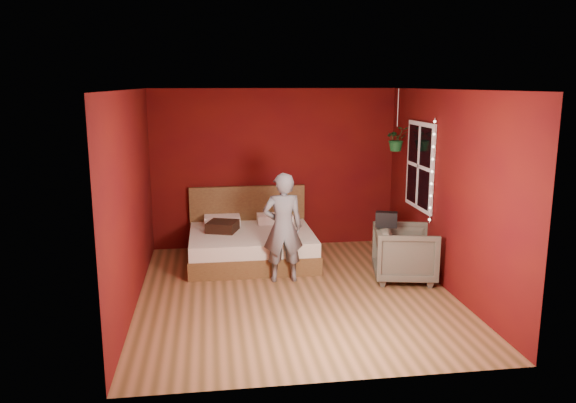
# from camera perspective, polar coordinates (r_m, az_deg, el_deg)

# --- Properties ---
(floor) EXTENTS (4.50, 4.50, 0.00)m
(floor) POSITION_cam_1_polar(r_m,az_deg,el_deg) (7.40, 0.73, -9.27)
(floor) COLOR #9B633E
(floor) RESTS_ON ground
(room_walls) EXTENTS (4.04, 4.54, 2.62)m
(room_walls) POSITION_cam_1_polar(r_m,az_deg,el_deg) (6.97, 0.77, 3.71)
(room_walls) COLOR #590F09
(room_walls) RESTS_ON ground
(window) EXTENTS (0.05, 0.97, 1.27)m
(window) POSITION_cam_1_polar(r_m,az_deg,el_deg) (8.37, 13.23, 3.54)
(window) COLOR white
(window) RESTS_ON room_walls
(fairy_lights) EXTENTS (0.04, 0.04, 1.45)m
(fairy_lights) POSITION_cam_1_polar(r_m,az_deg,el_deg) (7.88, 14.43, 2.97)
(fairy_lights) COLOR silver
(fairy_lights) RESTS_ON room_walls
(bed) EXTENTS (1.88, 1.60, 1.03)m
(bed) POSITION_cam_1_polar(r_m,az_deg,el_deg) (8.67, -3.77, -4.22)
(bed) COLOR brown
(bed) RESTS_ON ground
(person) EXTENTS (0.55, 0.36, 1.51)m
(person) POSITION_cam_1_polar(r_m,az_deg,el_deg) (7.63, -0.52, -2.66)
(person) COLOR slate
(person) RESTS_ON ground
(armchair) EXTENTS (0.98, 0.96, 0.76)m
(armchair) POSITION_cam_1_polar(r_m,az_deg,el_deg) (7.93, 11.81, -5.16)
(armchair) COLOR #5C5748
(armchair) RESTS_ON ground
(handbag) EXTENTS (0.32, 0.23, 0.21)m
(handbag) POSITION_cam_1_polar(r_m,az_deg,el_deg) (7.74, 9.96, -1.81)
(handbag) COLOR black
(handbag) RESTS_ON armchair
(throw_pillow) EXTENTS (0.54, 0.54, 0.15)m
(throw_pillow) POSITION_cam_1_polar(r_m,az_deg,el_deg) (8.59, -6.66, -2.52)
(throw_pillow) COLOR black
(throw_pillow) RESTS_ON bed
(hanging_plant) EXTENTS (0.35, 0.31, 0.93)m
(hanging_plant) POSITION_cam_1_polar(r_m,az_deg,el_deg) (8.66, 10.99, 6.28)
(hanging_plant) COLOR silver
(hanging_plant) RESTS_ON room_walls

